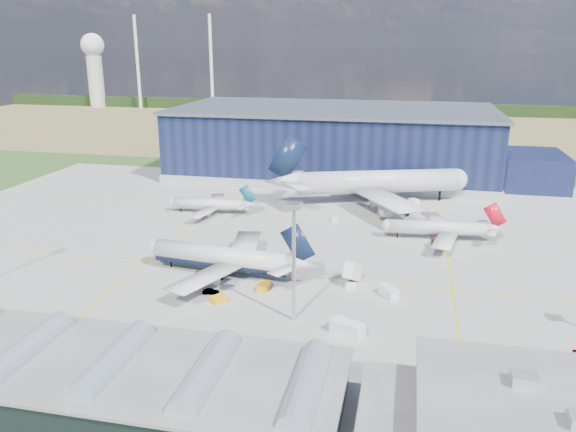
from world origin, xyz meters
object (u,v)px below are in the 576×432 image
object	(u,v)px
airliner_widebody	(379,170)
gse_van_b	(389,292)
gse_tug_a	(264,286)
airliner_red	(438,221)
gse_tug_c	(395,229)
gse_cart_a	(336,220)
gse_tug_b	(218,299)
gse_cart_b	(414,201)
gse_van_a	(347,328)
airstair	(352,276)
airliner_regional	(208,199)
hangar	(341,145)
airliner_navy	(221,246)
gse_van_c	(307,363)
car_b	(211,292)
light_mast_center	(294,243)

from	to	relation	value
airliner_widebody	gse_van_b	size ratio (longest dim) A/B	14.63
gse_tug_a	airliner_red	bearing A→B (deg)	46.90
gse_van_b	gse_tug_c	xyz separation A→B (m)	(-0.22, 42.53, -0.36)
gse_cart_a	gse_tug_b	bearing A→B (deg)	-101.52
airliner_red	gse_van_b	distance (m)	39.48
airliner_widebody	gse_cart_b	xyz separation A→B (m)	(11.78, 2.19, -10.24)
gse_van_a	airstair	size ratio (longest dim) A/B	1.13
airliner_red	airliner_regional	xyz separation A→B (m)	(-67.28, 10.06, -0.69)
airliner_widebody	gse_van_a	world-z (taller)	airliner_widebody
gse_tug_c	hangar	bearing A→B (deg)	92.90
airliner_widebody	gse_tug_a	world-z (taller)	airliner_widebody
airliner_navy	gse_van_b	world-z (taller)	airliner_navy
gse_van_c	car_b	xyz separation A→B (m)	(-24.61, 23.45, -0.75)
airliner_navy	gse_van_c	size ratio (longest dim) A/B	7.50
airliner_widebody	car_b	xyz separation A→B (m)	(-29.24, -77.55, -10.35)
airliner_regional	gse_tug_c	bearing A→B (deg)	171.20
gse_van_a	airliner_regional	bearing A→B (deg)	65.00
airliner_regional	gse_tug_b	xyz separation A→B (m)	(23.09, -57.87, -3.93)
gse_tug_c	gse_cart_b	world-z (taller)	gse_tug_c
gse_tug_b	airliner_red	bearing A→B (deg)	83.15
hangar	airliner_regional	size ratio (longest dim) A/B	5.14
airliner_red	gse_van_c	world-z (taller)	airliner_red
hangar	gse_van_a	distance (m)	129.95
airliner_navy	gse_tug_b	xyz separation A→B (m)	(3.95, -13.82, -6.03)
airstair	car_b	xyz separation A→B (m)	(-28.13, -11.62, -1.16)
gse_tug_b	gse_van_c	distance (m)	29.80
light_mast_center	airstair	world-z (taller)	light_mast_center
light_mast_center	car_b	size ratio (longest dim) A/B	6.71
light_mast_center	gse_tug_b	world-z (taller)	light_mast_center
light_mast_center	gse_tug_b	size ratio (longest dim) A/B	7.42
hangar	gse_cart_a	bearing A→B (deg)	-83.82
airliner_red	gse_van_a	world-z (taller)	airliner_red
light_mast_center	gse_tug_c	xyz separation A→B (m)	(16.76, 56.78, -14.74)
gse_van_a	gse_cart_b	world-z (taller)	gse_van_a
gse_van_a	gse_tug_c	bearing A→B (deg)	21.74
airliner_red	airstair	xyz separation A→B (m)	(-18.75, -32.93, -3.56)
light_mast_center	gse_tug_c	distance (m)	61.01
light_mast_center	car_b	world-z (taller)	light_mast_center
airliner_navy	airliner_regional	bearing A→B (deg)	-59.87
gse_tug_b	gse_cart_a	world-z (taller)	gse_tug_b
airstair	airliner_widebody	bearing A→B (deg)	107.36
gse_tug_b	gse_tug_a	bearing A→B (deg)	81.67
gse_tug_a	gse_van_a	xyz separation A→B (m)	(19.45, -15.41, 0.55)
gse_cart_a	gse_van_b	size ratio (longest dim) A/B	0.60
car_b	airliner_widebody	bearing A→B (deg)	-30.58
gse_tug_c	gse_van_c	world-z (taller)	gse_van_c
gse_tug_c	car_b	distance (m)	61.01
gse_van_a	gse_cart_a	size ratio (longest dim) A/B	2.22
gse_van_a	gse_van_c	xyz separation A→B (m)	(-5.04, -12.48, -0.01)
airliner_regional	hangar	bearing A→B (deg)	-120.71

